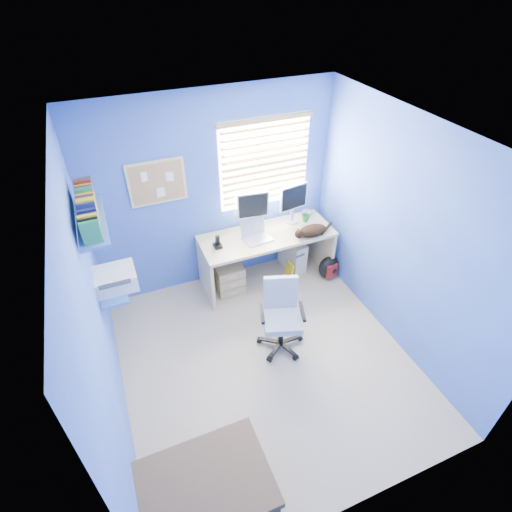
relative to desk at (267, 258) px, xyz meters
name	(u,v)px	position (x,y,z in m)	size (l,w,h in m)	color
floor	(266,360)	(-0.55, -1.26, -0.37)	(3.00, 3.20, 0.00)	tan
ceiling	(271,142)	(-0.55, -1.26, 2.13)	(3.00, 3.20, 0.00)	white
wall_back	(214,195)	(-0.55, 0.34, 0.88)	(3.00, 0.01, 2.50)	#3B4FBA
wall_front	(372,429)	(-0.55, -2.86, 0.88)	(3.00, 0.01, 2.50)	#3B4FBA
wall_left	(96,321)	(-2.05, -1.26, 0.88)	(0.01, 3.20, 2.50)	#3B4FBA
wall_right	(402,238)	(0.95, -1.26, 0.88)	(0.01, 3.20, 2.50)	#3B4FBA
desk	(267,258)	(0.00, 0.00, 0.00)	(1.71, 0.65, 0.74)	#C1AF88
laptop	(257,232)	(-0.15, -0.05, 0.48)	(0.33, 0.26, 0.22)	silver
monitor_left	(252,212)	(-0.13, 0.17, 0.64)	(0.40, 0.12, 0.54)	silver
monitor_right	(293,204)	(0.43, 0.16, 0.64)	(0.40, 0.12, 0.54)	silver
phone	(217,241)	(-0.66, -0.01, 0.45)	(0.09, 0.11, 0.17)	black
mug	(305,218)	(0.59, 0.10, 0.42)	(0.10, 0.09, 0.10)	#1F743F
cd_spindle	(306,214)	(0.67, 0.21, 0.41)	(0.13, 0.13, 0.07)	silver
cat	(313,231)	(0.52, -0.22, 0.44)	(0.38, 0.20, 0.14)	black
tower_pc	(292,254)	(0.44, 0.11, -0.14)	(0.19, 0.44, 0.45)	beige
drawer_boxes	(230,278)	(-0.53, -0.02, -0.17)	(0.35, 0.28, 0.41)	tan
yellow_book	(289,271)	(0.30, -0.09, -0.25)	(0.03, 0.17, 0.24)	yellow
backpack	(329,267)	(0.80, -0.28, -0.20)	(0.29, 0.22, 0.34)	black
bed_corner	(207,495)	(-1.56, -2.42, -0.14)	(0.95, 0.68, 0.46)	brown
office_chair	(281,324)	(-0.30, -1.09, -0.05)	(0.62, 0.62, 0.85)	black
window_blinds	(265,164)	(0.10, 0.31, 1.18)	(1.15, 0.05, 1.10)	white
corkboard	(157,183)	(-1.20, 0.33, 1.18)	(0.64, 0.02, 0.52)	#C1AF88
wall_shelves	(101,246)	(-1.90, -0.51, 1.06)	(0.42, 0.90, 1.05)	#3C6AB9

